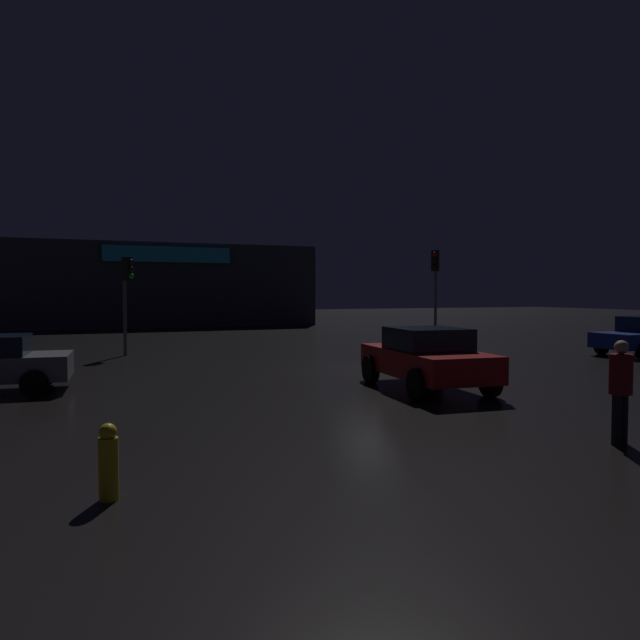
% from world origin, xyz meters
% --- Properties ---
extents(ground_plane, '(120.00, 120.00, 0.00)m').
position_xyz_m(ground_plane, '(0.00, 0.00, 0.00)').
color(ground_plane, black).
extents(store_building, '(20.68, 9.29, 5.61)m').
position_xyz_m(store_building, '(-3.28, 28.22, 2.81)').
color(store_building, '#33383D').
rests_on(store_building, ground).
extents(traffic_signal_main, '(0.42, 0.42, 4.18)m').
position_xyz_m(traffic_signal_main, '(6.03, 6.44, 3.10)').
color(traffic_signal_main, '#595B60').
rests_on(traffic_signal_main, ground).
extents(traffic_signal_cross_left, '(0.42, 0.42, 3.63)m').
position_xyz_m(traffic_signal_cross_left, '(-6.90, 6.89, 2.69)').
color(traffic_signal_cross_left, '#595B60').
rests_on(traffic_signal_cross_left, ground).
extents(car_near, '(2.27, 4.19, 1.49)m').
position_xyz_m(car_near, '(-0.73, -3.78, 0.77)').
color(car_near, '#A51414').
rests_on(car_near, ground).
extents(pedestrian, '(0.38, 0.38, 1.61)m').
position_xyz_m(pedestrian, '(-0.73, -9.34, 0.93)').
color(pedestrian, black).
rests_on(pedestrian, ground).
extents(fire_hydrant, '(0.22, 0.22, 0.87)m').
position_xyz_m(fire_hydrant, '(-8.13, -9.04, 0.43)').
color(fire_hydrant, gold).
rests_on(fire_hydrant, ground).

